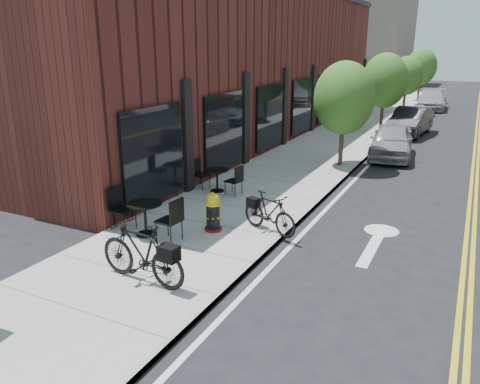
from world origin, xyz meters
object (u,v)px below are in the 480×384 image
Objects in this scene: fire_hydrant at (213,212)px; bicycle_right at (269,213)px; parked_car_b at (410,121)px; bistro_set_b at (145,214)px; parked_car_c at (431,100)px; parked_car_a at (391,141)px; bicycle_left at (141,253)px; bistro_set_c at (217,177)px.

fire_hydrant is 1.36m from bicycle_right.
bicycle_right is 15.62m from parked_car_b.
bistro_set_b is at bearing -96.58° from parked_car_b.
parked_car_c is at bearing 86.47° from bistro_set_b.
bicycle_right is at bearing -88.56° from parked_car_b.
parked_car_b is (2.45, 16.07, 0.13)m from fire_hydrant.
parked_car_a is (1.18, 9.95, 0.07)m from bicycle_right.
bicycle_left is 13.52m from parked_car_a.
parked_car_b reaches higher than bicycle_left.
parked_car_c is at bearing 83.51° from parked_car_a.
bicycle_left reaches higher than bistro_set_c.
fire_hydrant is at bearing -54.10° from bistro_set_c.
bicycle_right is 2.95m from bistro_set_b.
parked_car_a is 5.62m from parked_car_b.
parked_car_b is (3.73, 17.04, 0.06)m from bistro_set_b.
parked_car_a is at bearing 93.96° from fire_hydrant.
bicycle_right is at bearing 38.55° from fire_hydrant.
bistro_set_b is 3.81m from bistro_set_c.
bicycle_left is 0.50× the size of parked_car_a.
bistro_set_c is (-0.19, 3.81, -0.07)m from bistro_set_b.
bicycle_right is 26.86m from parked_car_c.
fire_hydrant is 0.56× the size of bistro_set_c.
fire_hydrant is 0.20× the size of parked_car_c.
bicycle_left is 3.56m from bicycle_right.
parked_car_a is at bearing 71.24° from bistro_set_c.
bistro_set_c is (-2.74, 2.34, -0.04)m from bicycle_right.
bicycle_left reaches higher than fire_hydrant.
fire_hydrant is 2.87m from bicycle_left.
bicycle_right is 3.60m from bistro_set_c.
fire_hydrant is 0.59× the size of bicycle_right.
parked_car_a reaches higher than fire_hydrant.
fire_hydrant is 3.19m from bistro_set_c.
parked_car_a is (2.35, 13.32, -0.03)m from bicycle_left.
parked_car_c is (3.73, 28.30, 0.06)m from bistro_set_b.
bistro_set_b is at bearing -78.72° from bistro_set_c.
parked_car_b is 0.89× the size of parked_car_c.
parked_car_b reaches higher than bistro_set_c.
bistro_set_b is 28.55m from parked_car_c.
bicycle_left is 1.03× the size of bistro_set_b.
bistro_set_b reaches higher than bicycle_right.
bicycle_right is 0.34× the size of parked_car_c.
bistro_set_c is at bearing -160.14° from bicycle_left.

